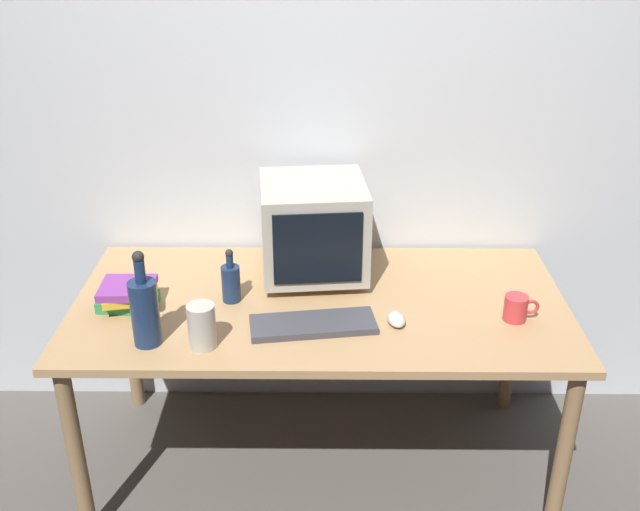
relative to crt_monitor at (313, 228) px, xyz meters
The scene contains 11 objects.
ground_plane 0.96m from the crt_monitor, 82.46° to the right, with size 6.00×6.00×0.00m, color #56514C.
back_wall 0.43m from the crt_monitor, 84.77° to the left, with size 4.00×0.08×2.50m, color silver.
desk 0.34m from the crt_monitor, 82.46° to the right, with size 1.76×0.87×0.75m.
crt_monitor is the anchor object (origin of this frame).
keyboard 0.42m from the crt_monitor, 89.28° to the right, with size 0.42×0.15×0.02m, color #3F3F47.
computer_mouse 0.49m from the crt_monitor, 51.27° to the right, with size 0.06×0.10×0.04m, color beige.
bottle_tall 0.72m from the crt_monitor, 137.68° to the right, with size 0.09×0.09×0.33m.
bottle_short 0.37m from the crt_monitor, 145.75° to the right, with size 0.07×0.07×0.20m.
book_stack 0.71m from the crt_monitor, 158.31° to the right, with size 0.22×0.18×0.09m.
mug 0.78m from the crt_monitor, 25.06° to the right, with size 0.12×0.08×0.09m.
metal_canister 0.62m from the crt_monitor, 124.82° to the right, with size 0.09×0.09×0.15m, color #B7B2A8.
Camera 1 is at (0.02, -2.28, 2.06)m, focal length 41.12 mm.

